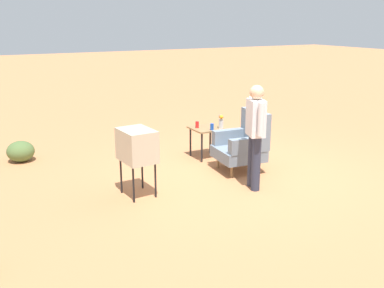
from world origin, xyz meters
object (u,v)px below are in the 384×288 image
(side_table, at_px, (206,132))
(flower_vase, at_px, (221,121))
(soda_can_blue, at_px, (212,127))
(person_standing, at_px, (255,131))
(tv_on_stand, at_px, (137,146))
(armchair, at_px, (244,143))
(soda_can_red, at_px, (197,125))

(side_table, bearing_deg, flower_vase, 46.87)
(soda_can_blue, bearing_deg, flower_vase, 94.21)
(flower_vase, bearing_deg, person_standing, -12.99)
(side_table, distance_m, flower_vase, 0.37)
(tv_on_stand, xyz_separation_m, flower_vase, (-0.97, 2.07, -0.04))
(armchair, xyz_separation_m, soda_can_blue, (-0.75, -0.20, 0.16))
(tv_on_stand, relative_size, person_standing, 0.63)
(person_standing, bearing_deg, tv_on_stand, -108.97)
(tv_on_stand, distance_m, person_standing, 1.82)
(tv_on_stand, xyz_separation_m, person_standing, (0.59, 1.71, 0.16))
(armchair, xyz_separation_m, side_table, (-0.96, -0.20, 0.01))
(tv_on_stand, relative_size, soda_can_red, 8.44)
(armchair, bearing_deg, flower_vase, 179.67)
(soda_can_red, bearing_deg, tv_on_stand, -54.05)
(armchair, xyz_separation_m, person_standing, (0.79, -0.36, 0.44))
(tv_on_stand, distance_m, soda_can_red, 2.11)
(armchair, xyz_separation_m, flower_vase, (-0.77, 0.00, 0.24))
(armchair, xyz_separation_m, soda_can_red, (-1.04, -0.36, 0.16))
(flower_vase, bearing_deg, armchair, -0.33)
(armchair, xyz_separation_m, tv_on_stand, (0.20, -2.07, 0.28))
(soda_can_blue, relative_size, flower_vase, 0.46)
(side_table, height_order, soda_can_blue, soda_can_blue)
(tv_on_stand, bearing_deg, armchair, 95.59)
(person_standing, distance_m, soda_can_red, 1.85)
(soda_can_red, xyz_separation_m, flower_vase, (0.27, 0.37, 0.09))
(side_table, bearing_deg, armchair, 11.90)
(person_standing, height_order, soda_can_red, person_standing)
(side_table, distance_m, soda_can_blue, 0.26)
(side_table, height_order, soda_can_red, soda_can_red)
(armchair, height_order, tv_on_stand, armchair)
(flower_vase, bearing_deg, side_table, -133.13)
(person_standing, height_order, soda_can_blue, person_standing)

